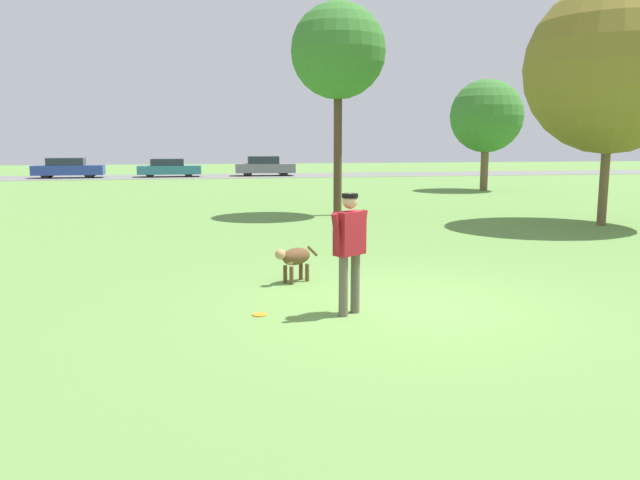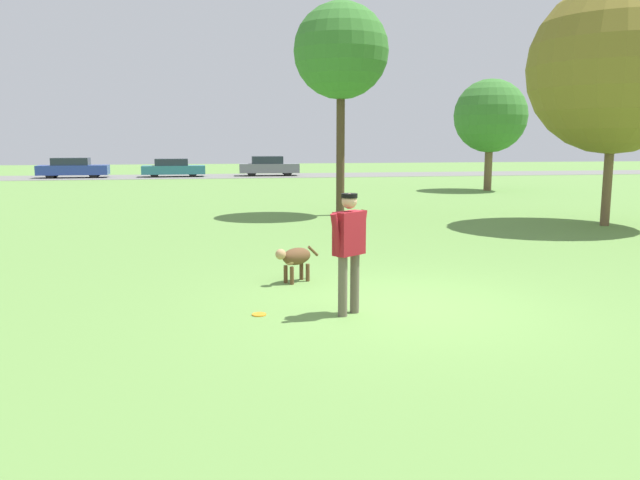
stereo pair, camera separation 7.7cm
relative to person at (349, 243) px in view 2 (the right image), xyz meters
name	(u,v)px [view 2 (the right image)]	position (x,y,z in m)	size (l,w,h in m)	color
ground_plane	(399,306)	(0.84, 0.29, -1.02)	(120.00, 120.00, 0.00)	#608C42
far_road_strip	(245,176)	(0.84, 36.02, -1.02)	(120.00, 6.00, 0.01)	slate
person	(349,243)	(0.00, 0.00, 0.00)	(0.65, 0.50, 1.71)	#665B4C
dog	(295,258)	(-0.46, 2.13, -0.59)	(0.86, 0.63, 0.63)	brown
frisbee	(259,314)	(-1.25, 0.18, -1.01)	(0.21, 0.21, 0.02)	orange
tree_mid_center	(341,52)	(2.44, 11.75, 4.21)	(3.04, 3.04, 6.78)	#4C3826
tree_far_right	(490,116)	(11.86, 20.64, 2.60)	(3.56, 3.56, 5.42)	brown
tree_near_right	(616,68)	(9.44, 7.83, 3.43)	(4.82, 4.82, 6.87)	brown
parked_car_blue	(73,168)	(-10.58, 35.72, -0.37)	(4.53, 1.80, 1.33)	#284293
parked_car_teal	(173,168)	(-4.06, 35.76, -0.41)	(4.27, 1.87, 1.24)	teal
parked_car_grey	(269,166)	(2.51, 35.87, -0.34)	(4.24, 2.00, 1.38)	slate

